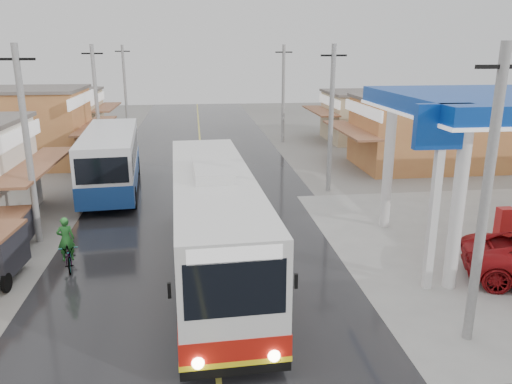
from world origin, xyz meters
TOP-DOWN VIEW (x-y plane):
  - ground at (0.00, 0.00)m, footprint 120.00×120.00m
  - road at (0.00, 15.00)m, footprint 12.00×90.00m
  - centre_line at (0.00, 15.00)m, footprint 0.15×90.00m
  - shopfronts_right at (15.00, 12.00)m, footprint 11.00×44.00m
  - utility_poles_left at (-7.00, 16.00)m, footprint 1.60×50.00m
  - utility_poles_right at (7.00, 15.00)m, footprint 1.60×36.00m
  - coach_bus at (0.16, 5.09)m, footprint 3.34×12.96m
  - second_bus at (-5.08, 16.48)m, footprint 3.51×10.30m
  - cyclist at (-5.12, 6.15)m, footprint 1.06×1.98m
  - tricycle_far at (-7.77, 8.22)m, footprint 1.44×2.05m

SIDE VIEW (x-z plane):
  - ground at x=0.00m, z-range 0.00..0.00m
  - shopfronts_right at x=15.00m, z-range -2.40..2.40m
  - utility_poles_left at x=-7.00m, z-range -4.00..4.00m
  - utility_poles_right at x=7.00m, z-range -4.00..4.00m
  - road at x=0.00m, z-range 0.00..0.02m
  - centre_line at x=0.00m, z-range 0.02..0.03m
  - cyclist at x=-5.12m, z-range -0.35..1.68m
  - tricycle_far at x=-7.77m, z-range 0.11..1.68m
  - second_bus at x=-5.08m, z-range 0.13..3.49m
  - coach_bus at x=0.16m, z-range -0.07..3.95m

